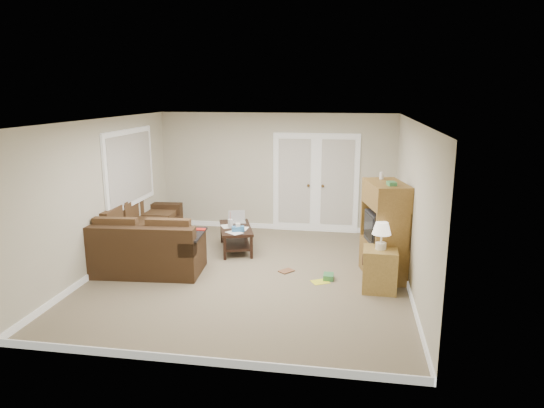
% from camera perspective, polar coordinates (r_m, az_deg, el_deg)
% --- Properties ---
extents(floor, '(5.50, 5.50, 0.00)m').
position_cam_1_polar(floor, '(8.04, -2.57, -8.25)').
color(floor, gray).
rests_on(floor, ground).
extents(ceiling, '(5.00, 5.50, 0.02)m').
position_cam_1_polar(ceiling, '(7.50, -2.77, 9.82)').
color(ceiling, white).
rests_on(ceiling, wall_back).
extents(wall_left, '(0.02, 5.50, 2.50)m').
position_cam_1_polar(wall_left, '(8.54, -19.31, 1.03)').
color(wall_left, beige).
rests_on(wall_left, floor).
extents(wall_right, '(0.02, 5.50, 2.50)m').
position_cam_1_polar(wall_right, '(7.58, 16.17, -0.22)').
color(wall_right, beige).
rests_on(wall_right, floor).
extents(wall_back, '(5.00, 0.02, 2.50)m').
position_cam_1_polar(wall_back, '(10.34, 0.48, 3.76)').
color(wall_back, beige).
rests_on(wall_back, floor).
extents(wall_front, '(5.00, 0.02, 2.50)m').
position_cam_1_polar(wall_front, '(5.12, -9.06, -6.19)').
color(wall_front, beige).
rests_on(wall_front, floor).
extents(baseboards, '(5.00, 5.50, 0.10)m').
position_cam_1_polar(baseboards, '(8.03, -2.58, -7.92)').
color(baseboards, white).
rests_on(baseboards, floor).
extents(french_doors, '(1.80, 0.05, 2.13)m').
position_cam_1_polar(french_doors, '(10.24, 5.16, 2.40)').
color(french_doors, white).
rests_on(french_doors, floor).
extents(window_left, '(0.05, 1.92, 1.42)m').
position_cam_1_polar(window_left, '(9.35, -16.36, 4.10)').
color(window_left, white).
rests_on(window_left, wall_left).
extents(sectional_sofa, '(2.08, 2.86, 0.86)m').
position_cam_1_polar(sectional_sofa, '(8.97, -14.85, -4.13)').
color(sectional_sofa, '#3A2716').
rests_on(sectional_sofa, floor).
extents(coffee_table, '(0.87, 1.23, 0.76)m').
position_cam_1_polar(coffee_table, '(9.18, -4.26, -3.91)').
color(coffee_table, black).
rests_on(coffee_table, floor).
extents(tv_armoire, '(0.74, 1.06, 1.67)m').
position_cam_1_polar(tv_armoire, '(7.91, 13.04, -2.98)').
color(tv_armoire, brown).
rests_on(tv_armoire, floor).
extents(side_cabinet, '(0.51, 0.51, 1.06)m').
position_cam_1_polar(side_cabinet, '(7.48, 12.56, -7.14)').
color(side_cabinet, '#A4803C').
rests_on(side_cabinet, floor).
extents(space_heater, '(0.12, 0.10, 0.27)m').
position_cam_1_polar(space_heater, '(10.18, 11.30, -3.08)').
color(space_heater, silver).
rests_on(space_heater, floor).
extents(floor_magazine, '(0.33, 0.31, 0.01)m').
position_cam_1_polar(floor_magazine, '(7.76, 5.69, -9.10)').
color(floor_magazine, yellow).
rests_on(floor_magazine, floor).
extents(floor_greenbox, '(0.16, 0.21, 0.09)m').
position_cam_1_polar(floor_greenbox, '(7.87, 6.66, -8.48)').
color(floor_greenbox, '#397E45').
rests_on(floor_greenbox, floor).
extents(floor_book, '(0.29, 0.30, 0.02)m').
position_cam_1_polar(floor_book, '(8.21, 1.28, -7.72)').
color(floor_book, brown).
rests_on(floor_book, floor).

